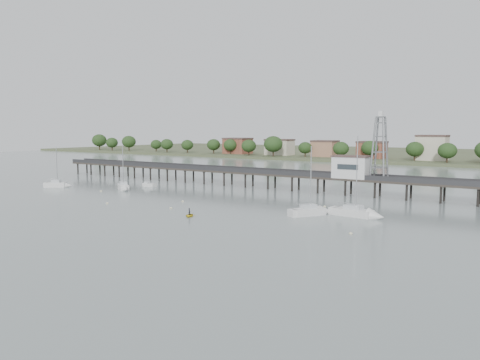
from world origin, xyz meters
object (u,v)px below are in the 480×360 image
(sailboat_d, at_px, (361,214))
(sailboat_a, at_px, (60,185))
(lattice_tower, at_px, (380,148))
(yellow_dinghy, at_px, (189,216))
(white_tender, at_px, (149,185))
(sailboat_c, at_px, (314,211))
(sailboat_b, at_px, (124,188))
(pier, at_px, (260,173))

(sailboat_d, bearing_deg, sailboat_a, -171.07)
(sailboat_a, distance_m, sailboat_d, 81.69)
(lattice_tower, bearing_deg, yellow_dinghy, -116.00)
(lattice_tower, height_order, white_tender, lattice_tower)
(sailboat_c, xyz_separation_m, sailboat_b, (-54.93, 4.98, 0.01))
(pier, bearing_deg, white_tender, -150.91)
(sailboat_a, xyz_separation_m, yellow_dinghy, (55.89, -13.23, -0.65))
(sailboat_c, height_order, sailboat_b, sailboat_c)
(sailboat_a, distance_m, sailboat_c, 73.74)
(pier, xyz_separation_m, sailboat_b, (-26.18, -23.63, -3.15))
(lattice_tower, height_order, sailboat_c, lattice_tower)
(sailboat_a, height_order, white_tender, sailboat_a)
(sailboat_b, height_order, yellow_dinghy, sailboat_b)
(sailboat_d, bearing_deg, pier, 151.43)
(sailboat_b, bearing_deg, white_tender, 124.27)
(sailboat_d, distance_m, white_tender, 63.95)
(sailboat_a, bearing_deg, sailboat_c, -32.31)
(pier, bearing_deg, yellow_dinghy, -75.54)
(sailboat_d, bearing_deg, sailboat_c, -155.37)
(lattice_tower, bearing_deg, sailboat_b, -157.72)
(lattice_tower, height_order, yellow_dinghy, lattice_tower)
(pier, relative_size, lattice_tower, 9.68)
(sailboat_b, distance_m, white_tender, 9.02)
(lattice_tower, bearing_deg, white_tender, -165.80)
(pier, xyz_separation_m, sailboat_a, (-44.99, -29.02, -3.14))
(pier, distance_m, sailboat_b, 35.41)
(sailboat_a, height_order, sailboat_b, sailboat_b)
(white_tender, bearing_deg, sailboat_b, -90.39)
(sailboat_a, relative_size, white_tender, 2.92)
(lattice_tower, distance_m, sailboat_a, 82.48)
(pier, height_order, yellow_dinghy, pier)
(pier, distance_m, sailboat_d, 45.09)
(sailboat_d, distance_m, sailboat_b, 62.88)
(sailboat_d, bearing_deg, sailboat_b, -175.36)
(sailboat_b, bearing_deg, sailboat_c, 28.59)
(pier, relative_size, sailboat_a, 13.46)
(lattice_tower, xyz_separation_m, sailboat_c, (-2.75, -28.61, -10.46))
(sailboat_a, xyz_separation_m, sailboat_d, (81.64, 2.94, -0.02))
(lattice_tower, relative_size, sailboat_a, 1.39)
(pier, height_order, sailboat_a, sailboat_a)
(sailboat_b, bearing_deg, pier, 75.84)
(pier, xyz_separation_m, lattice_tower, (31.50, 0.00, 7.31))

